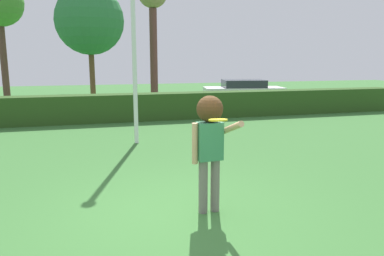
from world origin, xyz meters
The scene contains 8 objects.
ground_plane centered at (0.00, 0.00, 0.00)m, with size 60.00×60.00×0.00m, color #396F33.
person centered at (0.50, 0.02, 1.21)m, with size 0.60×0.77×1.82m.
frisbee centered at (0.43, -0.55, 1.55)m, with size 0.26×0.26×0.04m.
lamppost centered at (0.00, 5.15, 2.97)m, with size 0.24×0.24×5.31m.
hedge_row centered at (0.00, 9.11, 0.51)m, with size 24.12×0.90×1.03m, color #2A4B1B.
parked_car_white centered at (6.74, 13.27, 0.69)m, with size 4.43×2.39×1.25m.
birch_tree centered at (-1.07, 14.33, 4.20)m, with size 3.36×3.36×5.90m.
bare_elm_tree centered at (2.25, 15.35, 5.26)m, with size 1.60×1.60×6.63m.
Camera 1 is at (-1.19, -5.14, 2.35)m, focal length 34.51 mm.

